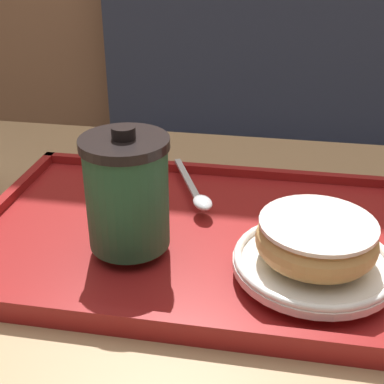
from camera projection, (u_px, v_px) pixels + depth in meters
The scene contains 7 objects.
booth_bench at pixel (295, 216), 1.54m from camera, with size 1.15×0.44×1.00m.
cafe_table at pixel (195, 362), 0.68m from camera, with size 0.89×0.69×0.76m.
serving_tray at pixel (192, 236), 0.61m from camera, with size 0.49×0.33×0.02m.
coffee_cup_front at pixel (127, 192), 0.54m from camera, with size 0.09×0.09×0.13m.
plate_with_chocolate_donut at pixel (313, 262), 0.52m from camera, with size 0.16×0.16×0.01m.
donut_chocolate_glazed at pixel (316, 239), 0.51m from camera, with size 0.12×0.12×0.04m.
spoon at pixel (196, 194), 0.65m from camera, with size 0.07×0.15×0.01m.
Camera 1 is at (0.08, -0.50, 1.09)m, focal length 50.00 mm.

